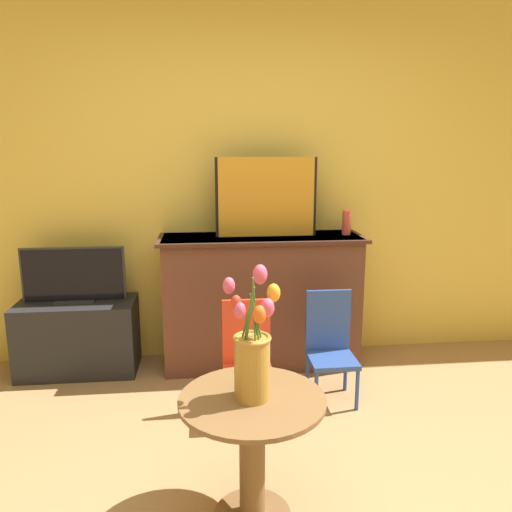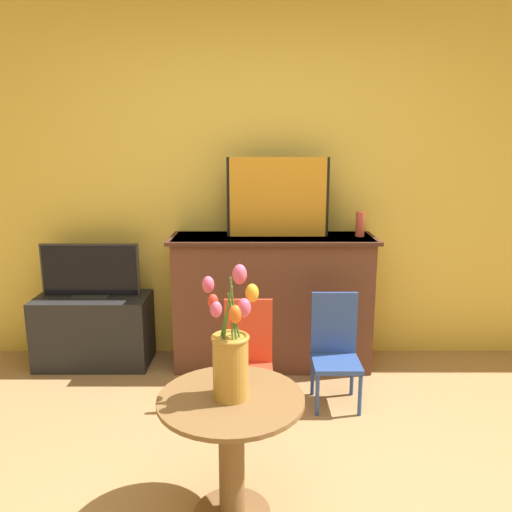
{
  "view_description": "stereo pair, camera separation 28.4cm",
  "coord_description": "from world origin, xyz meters",
  "px_view_note": "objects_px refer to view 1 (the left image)",
  "views": [
    {
      "loc": [
        -0.29,
        -1.56,
        1.57
      ],
      "look_at": [
        -0.0,
        1.2,
        0.96
      ],
      "focal_mm": 35.0,
      "sensor_mm": 36.0,
      "label": 1
    },
    {
      "loc": [
        -0.01,
        -1.58,
        1.57
      ],
      "look_at": [
        -0.0,
        1.2,
        0.96
      ],
      "focal_mm": 35.0,
      "sensor_mm": 36.0,
      "label": 2
    }
  ],
  "objects_px": {
    "chair_red": "(247,356)",
    "vase_tulips": "(253,353)",
    "painting": "(266,197)",
    "chair_blue": "(330,343)",
    "tv_monitor": "(74,276)"
  },
  "relations": [
    {
      "from": "tv_monitor",
      "to": "vase_tulips",
      "type": "bearing_deg",
      "value": -55.53
    },
    {
      "from": "painting",
      "to": "tv_monitor",
      "type": "height_order",
      "value": "painting"
    },
    {
      "from": "chair_red",
      "to": "vase_tulips",
      "type": "xyz_separation_m",
      "value": [
        -0.06,
        -0.88,
        0.4
      ]
    },
    {
      "from": "chair_blue",
      "to": "vase_tulips",
      "type": "bearing_deg",
      "value": -120.0
    },
    {
      "from": "painting",
      "to": "chair_blue",
      "type": "distance_m",
      "value": 1.09
    },
    {
      "from": "tv_monitor",
      "to": "painting",
      "type": "bearing_deg",
      "value": 0.21
    },
    {
      "from": "tv_monitor",
      "to": "chair_red",
      "type": "height_order",
      "value": "tv_monitor"
    },
    {
      "from": "painting",
      "to": "chair_red",
      "type": "distance_m",
      "value": 1.14
    },
    {
      "from": "painting",
      "to": "tv_monitor",
      "type": "bearing_deg",
      "value": -179.79
    },
    {
      "from": "painting",
      "to": "vase_tulips",
      "type": "relative_size",
      "value": 1.29
    },
    {
      "from": "tv_monitor",
      "to": "chair_red",
      "type": "relative_size",
      "value": 1.01
    },
    {
      "from": "painting",
      "to": "tv_monitor",
      "type": "xyz_separation_m",
      "value": [
        -1.34,
        -0.0,
        -0.53
      ]
    },
    {
      "from": "painting",
      "to": "vase_tulips",
      "type": "distance_m",
      "value": 1.68
    },
    {
      "from": "painting",
      "to": "tv_monitor",
      "type": "relative_size",
      "value": 1.02
    },
    {
      "from": "painting",
      "to": "vase_tulips",
      "type": "height_order",
      "value": "painting"
    }
  ]
}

